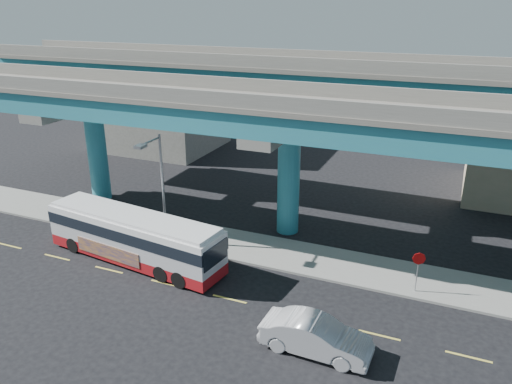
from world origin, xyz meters
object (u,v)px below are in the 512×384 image
at_px(parked_car, 87,206).
at_px(street_lamp, 157,176).
at_px(transit_bus, 134,236).
at_px(stop_sign, 418,264).
at_px(sedan, 316,336).

bearing_deg(parked_car, street_lamp, -104.89).
height_order(transit_bus, stop_sign, transit_bus).
bearing_deg(sedan, stop_sign, -26.73).
height_order(parked_car, street_lamp, street_lamp).
bearing_deg(stop_sign, parked_car, -178.23).
height_order(sedan, parked_car, sedan).
xyz_separation_m(transit_bus, sedan, (12.67, -3.95, -0.86)).
bearing_deg(street_lamp, parked_car, 164.39).
relative_size(sedan, parked_car, 1.48).
xyz_separation_m(sedan, parked_car, (-20.12, 8.31, -0.10)).
bearing_deg(transit_bus, street_lamp, 83.63).
bearing_deg(transit_bus, stop_sign, 16.92).
bearing_deg(transit_bus, sedan, -10.35).
bearing_deg(street_lamp, transit_bus, -103.34).
distance_m(sedan, street_lamp, 14.20).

